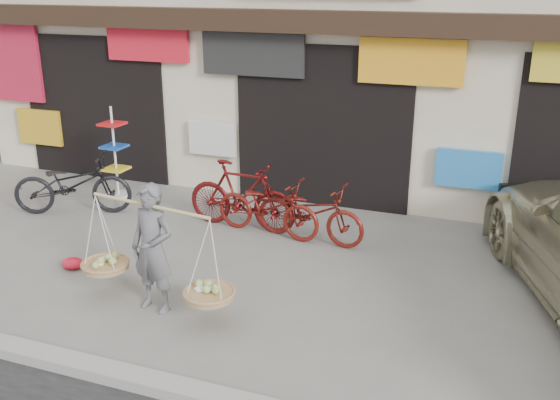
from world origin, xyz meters
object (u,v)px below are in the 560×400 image
(bike_1, at_px, (242,195))
(bike_3, at_px, (268,207))
(street_vendor, at_px, (153,254))
(bike_0, at_px, (72,184))
(display_rack, at_px, (116,161))
(bike_2, at_px, (310,212))

(bike_1, distance_m, bike_3, 0.48)
(street_vendor, xyz_separation_m, bike_0, (-2.93, 2.29, -0.21))
(bike_0, height_order, bike_1, bike_1)
(street_vendor, xyz_separation_m, display_rack, (-2.75, 3.27, -0.06))
(street_vendor, relative_size, bike_3, 1.22)
(street_vendor, height_order, bike_0, street_vendor)
(bike_0, distance_m, display_rack, 1.01)
(bike_0, xyz_separation_m, bike_1, (2.87, 0.36, 0.04))
(display_rack, bearing_deg, street_vendor, -49.97)
(bike_1, distance_m, bike_2, 1.14)
(bike_0, distance_m, bike_1, 2.90)
(bike_1, height_order, bike_2, bike_1)
(street_vendor, bearing_deg, bike_3, 89.19)
(bike_1, relative_size, bike_2, 1.05)
(bike_2, bearing_deg, bike_3, 97.53)
(bike_1, bearing_deg, bike_3, -98.44)
(bike_3, height_order, display_rack, display_rack)
(bike_2, bearing_deg, display_rack, 87.02)
(bike_0, relative_size, display_rack, 1.18)
(bike_0, height_order, bike_3, bike_0)
(street_vendor, height_order, bike_1, street_vendor)
(display_rack, bearing_deg, bike_3, -12.67)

